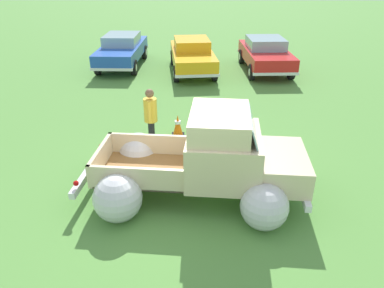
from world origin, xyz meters
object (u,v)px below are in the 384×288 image
Objects in this scene: show_car_0 at (122,49)px; lane_cone_0 at (178,126)px; show_car_1 at (192,54)px; show_car_2 at (265,53)px; vintage_pickup_truck at (210,164)px; spectator_0 at (151,116)px.

show_car_0 is 8.11m from lane_cone_0.
show_car_1 is (3.26, -0.98, -0.00)m from show_car_0.
lane_cone_0 is at bearing 22.69° from show_car_0.
lane_cone_0 is (-3.62, -6.80, -0.47)m from show_car_2.
vintage_pickup_truck is 2.85× the size of spectator_0.
show_car_1 is at bearing 86.86° from lane_cone_0.
spectator_0 is (-1.01, -7.40, 0.17)m from show_car_1.
show_car_1 is 1.06× the size of show_car_2.
vintage_pickup_truck is 1.05× the size of show_car_0.
spectator_0 is at bearing -31.70° from show_car_2.
vintage_pickup_truck is 2.55m from spectator_0.
vintage_pickup_truck is at bearing -74.52° from lane_cone_0.
show_car_1 is 7.14× the size of lane_cone_0.
show_car_2 reaches higher than lane_cone_0.
spectator_0 reaches higher than lane_cone_0.
show_car_2 is at bearing 85.06° from show_car_0.
show_car_0 is 7.23× the size of lane_cone_0.
show_car_0 is (-3.71, 10.47, 0.02)m from vintage_pickup_truck.
show_car_1 is at bearing 74.98° from show_car_0.
show_car_0 and show_car_1 have the same top height.
vintage_pickup_truck reaches higher than show_car_0.
spectator_0 is (2.25, -8.38, 0.17)m from show_car_0.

